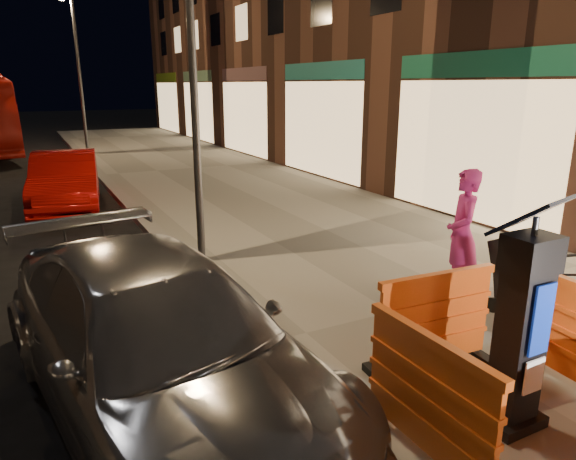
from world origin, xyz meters
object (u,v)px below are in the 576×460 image
barrier_kerbside (427,400)px  car_silver (163,408)px  car_red (69,208)px  parking_kiosk (522,323)px  stroller (527,281)px  barrier_back (435,323)px  man (462,234)px

barrier_kerbside → car_silver: barrier_kerbside is taller
car_red → parking_kiosk: bearing=-69.5°
barrier_kerbside → car_silver: 2.46m
stroller → parking_kiosk: bearing=-129.3°
stroller → car_red: bearing=129.2°
car_red → stroller: size_ratio=4.21×
barrier_back → car_red: 10.23m
barrier_kerbside → car_red: 10.97m
parking_kiosk → car_silver: 3.27m
car_silver → man: man is taller
barrier_back → car_red: bearing=108.5°
barrier_kerbside → man: 3.43m
man → stroller: (0.20, -0.90, -0.38)m
parking_kiosk → man: parking_kiosk is taller
car_red → man: (4.18, -8.59, 1.02)m
parking_kiosk → barrier_kerbside: size_ratio=1.40×
parking_kiosk → car_red: size_ratio=0.45×
barrier_kerbside → barrier_back: bearing=-46.0°
barrier_kerbside → man: man is taller
man → car_silver: bearing=-49.0°
barrier_back → barrier_kerbside: bearing=-131.0°
barrier_back → barrier_kerbside: same height
barrier_back → barrier_kerbside: 1.34m
barrier_kerbside → man: size_ratio=0.77×
car_red → man: 9.61m
parking_kiosk → car_red: bearing=104.3°
barrier_back → stroller: barrier_back is taller
barrier_back → barrier_kerbside: (-0.95, -0.95, 0.00)m
barrier_back → stroller: size_ratio=1.36×
barrier_kerbside → stroller: bearing=-65.3°
parking_kiosk → car_silver: bearing=146.0°
barrier_back → man: 2.11m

